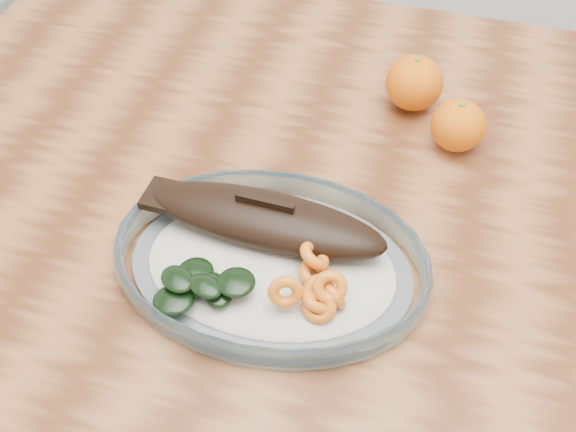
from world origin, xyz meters
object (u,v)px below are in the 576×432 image
(dining_table, at_px, (370,254))
(orange_left, at_px, (414,83))
(plated_meal, at_px, (270,258))
(orange_right, at_px, (458,125))

(dining_table, distance_m, orange_left, 0.22)
(plated_meal, relative_size, orange_left, 8.42)
(orange_left, bearing_deg, dining_table, -92.49)
(dining_table, xyz_separation_m, orange_right, (0.07, 0.11, 0.13))
(dining_table, relative_size, plated_meal, 2.03)
(orange_left, distance_m, orange_right, 0.09)
(dining_table, bearing_deg, orange_left, 87.51)
(dining_table, relative_size, orange_left, 17.05)
(plated_meal, distance_m, orange_left, 0.31)
(orange_left, bearing_deg, orange_right, -44.66)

